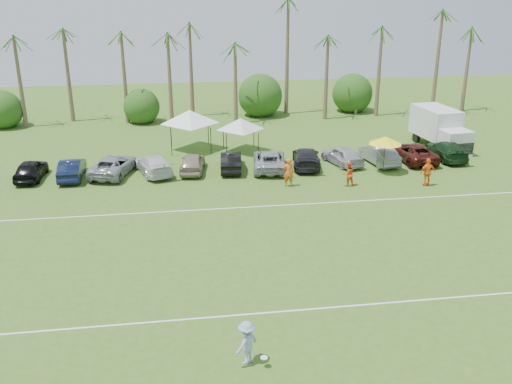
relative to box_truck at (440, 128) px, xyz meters
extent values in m
plane|color=#3A5E1C|center=(-19.06, -24.94, -1.73)|extent=(120.00, 120.00, 0.00)
cube|color=white|center=(-19.06, -22.94, -1.72)|extent=(80.00, 0.10, 0.01)
cube|color=white|center=(-19.06, -10.94, -1.72)|extent=(80.00, 0.10, 0.01)
cone|color=brown|center=(-36.06, 13.06, 2.77)|extent=(0.44, 0.44, 9.00)
cone|color=brown|center=(-31.06, 13.06, 3.27)|extent=(0.44, 0.44, 10.00)
cone|color=brown|center=(-27.06, 13.06, 3.77)|extent=(0.44, 0.44, 11.00)
cone|color=brown|center=(-23.06, 13.06, 2.27)|extent=(0.44, 0.44, 8.00)
cone|color=brown|center=(-19.06, 13.06, 2.77)|extent=(0.44, 0.44, 9.00)
cone|color=brown|center=(-15.06, 13.06, 3.27)|extent=(0.44, 0.44, 10.00)
cone|color=brown|center=(-11.06, 13.06, 3.77)|extent=(0.44, 0.44, 11.00)
cone|color=brown|center=(-6.06, 13.06, 2.27)|extent=(0.44, 0.44, 8.00)
cone|color=brown|center=(-1.06, 13.06, 2.77)|extent=(0.44, 0.44, 9.00)
cone|color=brown|center=(3.94, 13.06, 3.27)|extent=(0.44, 0.44, 10.00)
cone|color=brown|center=(7.94, 13.06, 3.77)|extent=(0.44, 0.44, 11.00)
cylinder|color=brown|center=(-38.06, 14.06, -1.03)|extent=(0.30, 0.30, 1.40)
sphere|color=#1D4613|center=(-38.06, 14.06, 0.07)|extent=(4.00, 4.00, 4.00)
cylinder|color=brown|center=(-25.06, 14.06, -1.03)|extent=(0.30, 0.30, 1.40)
sphere|color=#1D4613|center=(-25.06, 14.06, 0.07)|extent=(4.00, 4.00, 4.00)
cylinder|color=brown|center=(-13.06, 14.06, -1.03)|extent=(0.30, 0.30, 1.40)
sphere|color=#1D4613|center=(-13.06, 14.06, 0.07)|extent=(4.00, 4.00, 4.00)
cylinder|color=brown|center=(-3.06, 14.06, -1.03)|extent=(0.30, 0.30, 1.40)
sphere|color=#1D4613|center=(-3.06, 14.06, 0.07)|extent=(4.00, 4.00, 4.00)
imported|color=orange|center=(-14.43, -7.53, -0.73)|extent=(0.82, 0.64, 2.00)
imported|color=#F3541B|center=(-10.35, -8.03, -0.87)|extent=(0.91, 0.75, 1.71)
imported|color=orange|center=(-4.99, -8.83, -0.74)|extent=(1.21, 0.64, 1.97)
cube|color=silver|center=(-0.09, 0.78, 0.28)|extent=(2.93, 4.74, 2.44)
cube|color=silver|center=(0.26, -2.33, -0.70)|extent=(2.43, 2.00, 2.05)
cube|color=black|center=(0.35, -3.06, -0.99)|extent=(2.27, 0.54, 0.98)
cube|color=#E5590C|center=(1.13, 0.92, -0.16)|extent=(0.20, 1.56, 0.88)
cylinder|color=black|center=(-0.73, -2.24, -1.29)|extent=(0.39, 0.91, 0.88)
cylinder|color=black|center=(1.21, -2.02, -1.29)|extent=(0.39, 0.91, 0.88)
cylinder|color=black|center=(-1.19, 1.84, -1.29)|extent=(0.39, 0.91, 0.88)
cylinder|color=black|center=(0.75, 2.06, -1.29)|extent=(0.39, 0.91, 0.88)
cylinder|color=black|center=(-22.29, 0.77, -0.61)|extent=(0.06, 0.06, 2.24)
cylinder|color=black|center=(-19.13, 0.77, -0.61)|extent=(0.06, 0.06, 2.24)
cylinder|color=black|center=(-22.29, 3.93, -0.61)|extent=(0.06, 0.06, 2.24)
cylinder|color=black|center=(-19.13, 3.93, -0.61)|extent=(0.06, 0.06, 2.24)
pyramid|color=white|center=(-20.71, 2.35, 1.63)|extent=(4.84, 4.84, 1.12)
cylinder|color=black|center=(-17.95, 0.03, -0.80)|extent=(0.06, 0.06, 1.85)
cylinder|color=black|center=(-15.37, 0.03, -0.80)|extent=(0.06, 0.06, 1.85)
cylinder|color=black|center=(-17.95, 2.61, -0.80)|extent=(0.06, 0.06, 1.85)
cylinder|color=black|center=(-15.37, 2.61, -0.80)|extent=(0.06, 0.06, 1.85)
pyramid|color=silver|center=(-16.66, 1.32, 1.05)|extent=(4.00, 4.00, 0.93)
cylinder|color=black|center=(-6.94, -5.65, -0.50)|extent=(0.05, 0.05, 2.45)
cone|color=#FAF41A|center=(-6.94, -5.65, 0.72)|extent=(2.45, 2.45, 0.56)
imported|color=#92A0D0|center=(-19.78, -26.13, -0.86)|extent=(1.27, 1.23, 1.74)
cylinder|color=white|center=(-19.18, -26.51, -1.31)|extent=(0.27, 0.27, 0.03)
imported|color=black|center=(-32.23, -3.38, -1.02)|extent=(1.89, 4.23, 1.41)
imported|color=#0E1833|center=(-29.37, -3.63, -1.02)|extent=(1.52, 4.30, 1.41)
imported|color=#969A9E|center=(-26.52, -3.26, -1.02)|extent=(3.64, 5.53, 1.41)
imported|color=silver|center=(-23.66, -3.37, -1.02)|extent=(3.29, 5.23, 1.41)
imported|color=gray|center=(-20.81, -3.42, -1.02)|extent=(2.23, 4.34, 1.41)
imported|color=black|center=(-17.95, -3.41, -1.02)|extent=(1.92, 4.42, 1.41)
imported|color=#A0A2A7|center=(-15.10, -3.65, -1.02)|extent=(3.04, 5.37, 1.41)
imported|color=black|center=(-12.24, -3.41, -1.02)|extent=(2.82, 5.15, 1.41)
imported|color=#B1B1BB|center=(-9.39, -3.28, -1.02)|extent=(2.78, 4.45, 1.41)
imported|color=gray|center=(-6.53, -3.54, -1.02)|extent=(2.18, 4.48, 1.41)
imported|color=#491711|center=(-3.68, -3.29, -1.02)|extent=(2.62, 5.21, 1.41)
imported|color=#153418|center=(-0.82, -3.10, -1.02)|extent=(2.10, 4.92, 1.41)
camera|label=1|loc=(-22.01, -43.65, 11.74)|focal=40.00mm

